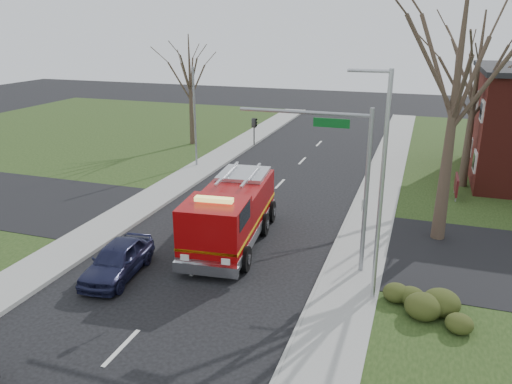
% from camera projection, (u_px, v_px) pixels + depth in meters
% --- Properties ---
extents(ground, '(120.00, 120.00, 0.00)m').
position_uv_depth(ground, '(201.00, 265.00, 21.17)').
color(ground, black).
rests_on(ground, ground).
extents(sidewalk_right, '(2.40, 80.00, 0.15)m').
position_uv_depth(sidewalk_right, '(347.00, 287.00, 19.26)').
color(sidewalk_right, gray).
rests_on(sidewalk_right, ground).
extents(sidewalk_left, '(2.40, 80.00, 0.15)m').
position_uv_depth(sidewalk_left, '(79.00, 244.00, 23.04)').
color(sidewalk_left, gray).
rests_on(sidewalk_left, ground).
extents(health_center_sign, '(0.12, 2.00, 1.40)m').
position_uv_depth(health_center_sign, '(456.00, 185.00, 28.90)').
color(health_center_sign, '#4C1114').
rests_on(health_center_sign, ground).
extents(hedge_corner, '(2.80, 2.00, 0.90)m').
position_uv_depth(hedge_corner, '(424.00, 301.00, 17.35)').
color(hedge_corner, '#2D3C16').
rests_on(hedge_corner, lawn_right).
extents(bare_tree_near, '(6.00, 6.00, 12.00)m').
position_uv_depth(bare_tree_near, '(457.00, 81.00, 21.28)').
color(bare_tree_near, '#3E3024').
rests_on(bare_tree_near, ground).
extents(bare_tree_far, '(5.25, 5.25, 10.50)m').
position_uv_depth(bare_tree_far, '(476.00, 82.00, 29.19)').
color(bare_tree_far, '#3E3024').
rests_on(bare_tree_far, ground).
extents(bare_tree_left, '(4.50, 4.50, 9.00)m').
position_uv_depth(bare_tree_left, '(190.00, 78.00, 40.38)').
color(bare_tree_left, '#3E3024').
rests_on(bare_tree_left, ground).
extents(traffic_signal_mast, '(5.29, 0.18, 6.80)m').
position_uv_depth(traffic_signal_mast, '(335.00, 160.00, 19.42)').
color(traffic_signal_mast, gray).
rests_on(traffic_signal_mast, ground).
extents(streetlight_pole, '(1.48, 0.16, 8.40)m').
position_uv_depth(streetlight_pole, '(380.00, 183.00, 17.09)').
color(streetlight_pole, '#B7BABF').
rests_on(streetlight_pole, ground).
extents(utility_pole_far, '(0.14, 0.14, 7.00)m').
position_uv_depth(utility_pole_far, '(195.00, 118.00, 34.69)').
color(utility_pole_far, gray).
rests_on(utility_pole_far, ground).
extents(fire_engine, '(3.62, 7.94, 3.10)m').
position_uv_depth(fire_engine, '(231.00, 215.00, 22.86)').
color(fire_engine, '#920607').
rests_on(fire_engine, ground).
extents(parked_car_maroon, '(2.09, 4.32, 1.42)m').
position_uv_depth(parked_car_maroon, '(118.00, 260.00, 20.11)').
color(parked_car_maroon, '#1B1E3C').
rests_on(parked_car_maroon, ground).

